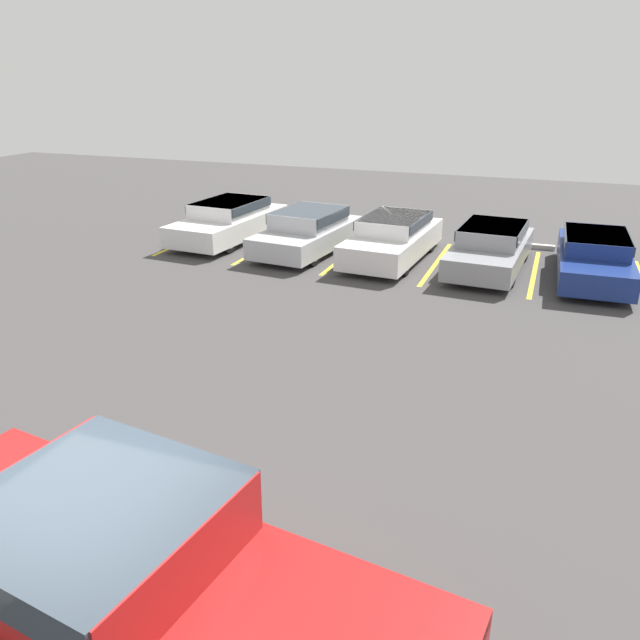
# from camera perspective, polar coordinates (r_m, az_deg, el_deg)

# --- Properties ---
(ground_plane) EXTENTS (60.00, 60.00, 0.00)m
(ground_plane) POSITION_cam_1_polar(r_m,az_deg,el_deg) (7.06, -18.94, -24.94)
(ground_plane) COLOR #423F3F
(stall_stripe_a) EXTENTS (0.12, 4.46, 0.01)m
(stall_stripe_a) POSITION_cam_1_polar(r_m,az_deg,el_deg) (20.78, -11.55, 7.33)
(stall_stripe_a) COLOR yellow
(stall_stripe_a) RESTS_ON ground_plane
(stall_stripe_b) EXTENTS (0.12, 4.46, 0.01)m
(stall_stripe_b) POSITION_cam_1_polar(r_m,az_deg,el_deg) (19.53, -4.91, 6.77)
(stall_stripe_b) COLOR yellow
(stall_stripe_b) RESTS_ON ground_plane
(stall_stripe_c) EXTENTS (0.12, 4.46, 0.01)m
(stall_stripe_c) POSITION_cam_1_polar(r_m,az_deg,el_deg) (18.57, 2.52, 6.05)
(stall_stripe_c) COLOR yellow
(stall_stripe_c) RESTS_ON ground_plane
(stall_stripe_d) EXTENTS (0.12, 4.46, 0.01)m
(stall_stripe_d) POSITION_cam_1_polar(r_m,az_deg,el_deg) (17.95, 10.57, 5.14)
(stall_stripe_d) COLOR yellow
(stall_stripe_d) RESTS_ON ground_plane
(stall_stripe_e) EXTENTS (0.12, 4.46, 0.01)m
(stall_stripe_e) POSITION_cam_1_polar(r_m,az_deg,el_deg) (17.71, 18.99, 4.08)
(stall_stripe_e) COLOR yellow
(stall_stripe_e) RESTS_ON ground_plane
(pickup_truck) EXTENTS (5.71, 2.74, 1.84)m
(pickup_truck) POSITION_cam_1_polar(r_m,az_deg,el_deg) (5.91, -16.72, -23.32)
(pickup_truck) COLOR #A51919
(pickup_truck) RESTS_ON ground_plane
(parked_sedan_a) EXTENTS (2.15, 4.68, 1.26)m
(parked_sedan_a) POSITION_cam_1_polar(r_m,az_deg,el_deg) (20.23, -8.30, 9.10)
(parked_sedan_a) COLOR silver
(parked_sedan_a) RESTS_ON ground_plane
(parked_sedan_b) EXTENTS (2.22, 4.37, 1.25)m
(parked_sedan_b) POSITION_cam_1_polar(r_m,az_deg,el_deg) (18.66, -1.09, 8.25)
(parked_sedan_b) COLOR #B7BABF
(parked_sedan_b) RESTS_ON ground_plane
(parked_sedan_c) EXTENTS (2.02, 4.59, 1.25)m
(parked_sedan_c) POSITION_cam_1_polar(r_m,az_deg,el_deg) (17.98, 6.70, 7.58)
(parked_sedan_c) COLOR silver
(parked_sedan_c) RESTS_ON ground_plane
(parked_sedan_d) EXTENTS (1.98, 4.53, 1.21)m
(parked_sedan_d) POSITION_cam_1_polar(r_m,az_deg,el_deg) (17.56, 15.38, 6.56)
(parked_sedan_d) COLOR gray
(parked_sedan_d) RESTS_ON ground_plane
(parked_sedan_e) EXTENTS (1.81, 4.61, 1.17)m
(parked_sedan_e) POSITION_cam_1_polar(r_m,az_deg,el_deg) (17.62, 23.79, 5.46)
(parked_sedan_e) COLOR navy
(parked_sedan_e) RESTS_ON ground_plane
(wheel_stop_curb) EXTENTS (1.90, 0.20, 0.14)m
(wheel_stop_curb) POSITION_cam_1_polar(r_m,az_deg,el_deg) (20.24, 18.00, 6.52)
(wheel_stop_curb) COLOR #B7B2A8
(wheel_stop_curb) RESTS_ON ground_plane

